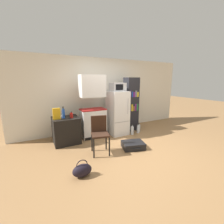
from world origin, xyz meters
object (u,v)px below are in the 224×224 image
object	(u,v)px
bottle_ketchup_red	(71,115)
handbag	(82,170)
bottle_olive_oil	(63,112)
microwave	(118,87)
cereal_box	(57,114)
bookshelf	(131,104)
refrigerator	(117,113)
bottle_blue_soda	(64,114)
water_bottle_front	(138,129)
kitchen_hutch	(93,109)
side_table	(66,130)
water_bottle_middle	(132,130)
water_bottle_back	(139,128)
suitcase_large_flat	(133,145)
chair	(100,131)
bowl	(59,117)

from	to	relation	value
bottle_ketchup_red	handbag	size ratio (longest dim) A/B	0.47
bottle_olive_oil	microwave	bearing A→B (deg)	-5.85
cereal_box	bookshelf	bearing A→B (deg)	5.30
refrigerator	bottle_blue_soda	size ratio (longest dim) A/B	4.68
bottle_olive_oil	water_bottle_front	size ratio (longest dim) A/B	0.87
bookshelf	bottle_olive_oil	bearing A→B (deg)	179.36
kitchen_hutch	cereal_box	distance (m)	1.10
side_table	bottle_ketchup_red	bearing A→B (deg)	-36.05
side_table	refrigerator	distance (m)	1.69
water_bottle_middle	bottle_olive_oil	bearing A→B (deg)	166.58
water_bottle_back	suitcase_large_flat	bearing A→B (deg)	-134.01
chair	water_bottle_back	world-z (taller)	chair
kitchen_hutch	water_bottle_back	size ratio (longest dim) A/B	6.36
suitcase_large_flat	water_bottle_front	bearing A→B (deg)	62.48
side_table	handbag	distance (m)	1.74
bookshelf	suitcase_large_flat	bearing A→B (deg)	-121.79
refrigerator	water_bottle_back	distance (m)	0.98
water_bottle_front	handbag	bearing A→B (deg)	-149.02
kitchen_hutch	bowl	distance (m)	1.00
bowl	chair	world-z (taller)	chair
water_bottle_middle	microwave	bearing A→B (deg)	140.07
refrigerator	microwave	size ratio (longest dim) A/B	3.19
suitcase_large_flat	water_bottle_front	xyz separation A→B (m)	(0.83, 0.88, 0.05)
refrigerator	cereal_box	xyz separation A→B (m)	(-1.89, -0.09, 0.18)
kitchen_hutch	water_bottle_front	distance (m)	1.68
microwave	bottle_blue_soda	size ratio (longest dim) A/B	1.47
bottle_blue_soda	handbag	xyz separation A→B (m)	(-0.01, -1.67, -0.74)
bottle_ketchup_red	cereal_box	size ratio (longest dim) A/B	0.56
bowl	handbag	world-z (taller)	bowl
side_table	bottle_olive_oil	bearing A→B (deg)	95.93
side_table	bookshelf	xyz separation A→B (m)	(2.28, 0.14, 0.55)
bowl	water_bottle_middle	size ratio (longest dim) A/B	0.47
bottle_blue_soda	handbag	distance (m)	1.82
chair	bowl	bearing A→B (deg)	139.25
water_bottle_front	microwave	bearing A→B (deg)	155.80
microwave	suitcase_large_flat	xyz separation A→B (m)	(-0.19, -1.17, -1.46)
cereal_box	suitcase_large_flat	distance (m)	2.17
side_table	bowl	world-z (taller)	bowl
water_bottle_back	handbag	bearing A→B (deg)	-148.38
side_table	bottle_olive_oil	xyz separation A→B (m)	(-0.02, 0.16, 0.49)
side_table	microwave	size ratio (longest dim) A/B	1.66
bowl	handbag	bearing A→B (deg)	-87.42
bookshelf	water_bottle_front	bearing A→B (deg)	-87.46
bottle_olive_oil	water_bottle_middle	world-z (taller)	bottle_olive_oil
bottle_olive_oil	cereal_box	distance (m)	0.34
refrigerator	bottle_blue_soda	world-z (taller)	refrigerator
chair	water_bottle_back	size ratio (longest dim) A/B	3.01
chair	water_bottle_front	world-z (taller)	chair
refrigerator	bowl	world-z (taller)	refrigerator
bottle_blue_soda	bottle_ketchup_red	bearing A→B (deg)	-14.98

